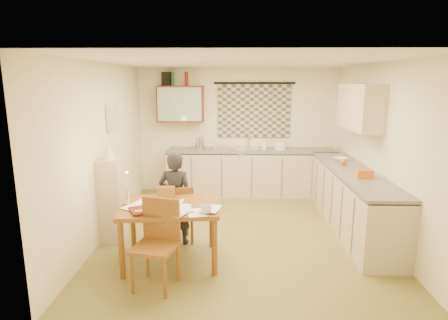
{
  "coord_description": "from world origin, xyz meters",
  "views": [
    {
      "loc": [
        -0.15,
        -5.3,
        2.25
      ],
      "look_at": [
        -0.26,
        0.2,
        1.08
      ],
      "focal_mm": 30.0,
      "sensor_mm": 36.0,
      "label": 1
    }
  ],
  "objects_px": {
    "counter_back": "(251,172)",
    "shelf_stand": "(111,200)",
    "counter_right": "(351,200)",
    "chair_far": "(179,224)",
    "dining_table": "(171,233)",
    "stove": "(379,230)",
    "person": "(176,198)"
  },
  "relations": [
    {
      "from": "counter_back",
      "to": "shelf_stand",
      "type": "xyz_separation_m",
      "value": [
        -2.08,
        -2.25,
        0.14
      ]
    },
    {
      "from": "counter_right",
      "to": "chair_far",
      "type": "bearing_deg",
      "value": -167.5
    },
    {
      "from": "counter_back",
      "to": "chair_far",
      "type": "distance_m",
      "value": 2.57
    },
    {
      "from": "counter_back",
      "to": "counter_right",
      "type": "bearing_deg",
      "value": -49.72
    },
    {
      "from": "dining_table",
      "to": "shelf_stand",
      "type": "height_order",
      "value": "shelf_stand"
    },
    {
      "from": "stove",
      "to": "chair_far",
      "type": "relative_size",
      "value": 1.0
    },
    {
      "from": "counter_right",
      "to": "dining_table",
      "type": "xyz_separation_m",
      "value": [
        -2.61,
        -1.16,
        -0.07
      ]
    },
    {
      "from": "shelf_stand",
      "to": "counter_right",
      "type": "bearing_deg",
      "value": 8.49
    },
    {
      "from": "dining_table",
      "to": "shelf_stand",
      "type": "distance_m",
      "value": 1.15
    },
    {
      "from": "chair_far",
      "to": "person",
      "type": "bearing_deg",
      "value": 23.46
    },
    {
      "from": "chair_far",
      "to": "shelf_stand",
      "type": "distance_m",
      "value": 1.01
    },
    {
      "from": "person",
      "to": "shelf_stand",
      "type": "distance_m",
      "value": 0.93
    },
    {
      "from": "counter_back",
      "to": "stove",
      "type": "relative_size",
      "value": 3.92
    },
    {
      "from": "chair_far",
      "to": "person",
      "type": "distance_m",
      "value": 0.4
    },
    {
      "from": "stove",
      "to": "person",
      "type": "xyz_separation_m",
      "value": [
        -2.62,
        0.5,
        0.23
      ]
    },
    {
      "from": "counter_right",
      "to": "person",
      "type": "relative_size",
      "value": 2.25
    },
    {
      "from": "chair_far",
      "to": "stove",
      "type": "bearing_deg",
      "value": 150.49
    },
    {
      "from": "dining_table",
      "to": "person",
      "type": "relative_size",
      "value": 0.96
    },
    {
      "from": "counter_back",
      "to": "chair_far",
      "type": "height_order",
      "value": "counter_back"
    },
    {
      "from": "dining_table",
      "to": "stove",
      "type": "bearing_deg",
      "value": -3.85
    },
    {
      "from": "counter_back",
      "to": "counter_right",
      "type": "xyz_separation_m",
      "value": [
        1.46,
        -1.72,
        -0.0
      ]
    },
    {
      "from": "person",
      "to": "shelf_stand",
      "type": "bearing_deg",
      "value": 4.38
    },
    {
      "from": "dining_table",
      "to": "person",
      "type": "bearing_deg",
      "value": 85.83
    },
    {
      "from": "person",
      "to": "shelf_stand",
      "type": "relative_size",
      "value": 1.1
    },
    {
      "from": "dining_table",
      "to": "shelf_stand",
      "type": "bearing_deg",
      "value": 140.81
    },
    {
      "from": "stove",
      "to": "person",
      "type": "distance_m",
      "value": 2.67
    },
    {
      "from": "person",
      "to": "counter_right",
      "type": "bearing_deg",
      "value": -158.52
    },
    {
      "from": "counter_back",
      "to": "person",
      "type": "xyz_separation_m",
      "value": [
        -1.16,
        -2.32,
        0.2
      ]
    },
    {
      "from": "counter_back",
      "to": "shelf_stand",
      "type": "relative_size",
      "value": 2.78
    },
    {
      "from": "chair_far",
      "to": "dining_table",
      "type": "bearing_deg",
      "value": 70.38
    },
    {
      "from": "counter_back",
      "to": "stove",
      "type": "distance_m",
      "value": 3.17
    },
    {
      "from": "dining_table",
      "to": "person",
      "type": "height_order",
      "value": "person"
    }
  ]
}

